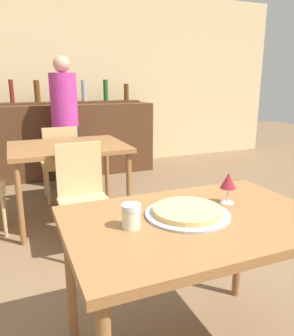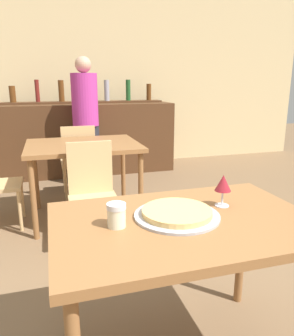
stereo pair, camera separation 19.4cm
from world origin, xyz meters
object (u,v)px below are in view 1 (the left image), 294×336
object	(u,v)px
wine_glass	(228,182)
pizza_tray	(188,212)
chair_far_side_front	(82,191)
chair_far_side_back	(60,159)
cheese_shaker	(131,216)
person_standing	(65,118)

from	to	relation	value
wine_glass	pizza_tray	bearing A→B (deg)	-166.40
chair_far_side_front	chair_far_side_back	xyz separation A→B (m)	(-0.00, 1.22, 0.00)
pizza_tray	cheese_shaker	xyz separation A→B (m)	(-0.28, -0.02, 0.04)
person_standing	chair_far_side_front	bearing A→B (deg)	-95.28
cheese_shaker	wine_glass	world-z (taller)	wine_glass
pizza_tray	chair_far_side_back	bearing A→B (deg)	94.86
cheese_shaker	wine_glass	xyz separation A→B (m)	(0.55, 0.09, 0.06)
cheese_shaker	pizza_tray	bearing A→B (deg)	4.46
person_standing	cheese_shaker	bearing A→B (deg)	-94.18
person_standing	wine_glass	world-z (taller)	person_standing
cheese_shaker	wine_glass	distance (m)	0.56
chair_far_side_back	wine_glass	xyz separation A→B (m)	(0.48, -2.50, 0.38)
chair_far_side_front	wine_glass	size ratio (longest dim) A/B	5.54
person_standing	wine_glass	bearing A→B (deg)	-84.02
pizza_tray	cheese_shaker	distance (m)	0.29
chair_far_side_front	person_standing	size ratio (longest dim) A/B	0.52
chair_far_side_front	cheese_shaker	size ratio (longest dim) A/B	8.49
chair_far_side_front	cheese_shaker	distance (m)	1.40
chair_far_side_back	pizza_tray	distance (m)	2.59
cheese_shaker	person_standing	distance (m)	3.15
cheese_shaker	person_standing	size ratio (longest dim) A/B	0.06
chair_far_side_front	wine_glass	xyz separation A→B (m)	(0.48, -1.28, 0.38)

